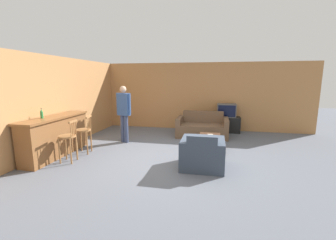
{
  "coord_description": "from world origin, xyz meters",
  "views": [
    {
      "loc": [
        1.08,
        -5.2,
        1.98
      ],
      "look_at": [
        -0.18,
        0.83,
        0.85
      ],
      "focal_mm": 24.0,
      "sensor_mm": 36.0,
      "label": 1
    }
  ],
  "objects": [
    {
      "name": "couch_far",
      "position": [
        0.69,
        2.52,
        0.3
      ],
      "size": [
        1.74,
        0.95,
        0.85
      ],
      "color": "brown",
      "rests_on": "ground_plane"
    },
    {
      "name": "ground_plane",
      "position": [
        0.0,
        0.0,
        0.0
      ],
      "size": [
        24.0,
        24.0,
        0.0
      ],
      "primitive_type": "plane",
      "color": "#565B66"
    },
    {
      "name": "tv",
      "position": [
        1.52,
        3.34,
        0.83
      ],
      "size": [
        0.68,
        0.45,
        0.49
      ],
      "color": "#4C4C4C",
      "rests_on": "tv_unit"
    },
    {
      "name": "bar_chair_mid",
      "position": [
        -2.32,
        0.06,
        0.56
      ],
      "size": [
        0.46,
        0.46,
        1.01
      ],
      "color": "#996638",
      "rests_on": "ground_plane"
    },
    {
      "name": "bar_counter",
      "position": [
        -2.92,
        -0.27,
        0.52
      ],
      "size": [
        0.55,
        2.14,
        1.04
      ],
      "color": "brown",
      "rests_on": "ground_plane"
    },
    {
      "name": "person_by_window",
      "position": [
        -1.67,
        1.27,
        1.01
      ],
      "size": [
        0.52,
        0.28,
        1.77
      ],
      "color": "#384260",
      "rests_on": "ground_plane"
    },
    {
      "name": "wall_left",
      "position": [
        -3.25,
        1.33,
        1.3
      ],
      "size": [
        0.08,
        8.67,
        2.6
      ],
      "color": "#B27A47",
      "rests_on": "ground_plane"
    },
    {
      "name": "armchair_near",
      "position": [
        0.85,
        -0.33,
        0.31
      ],
      "size": [
        0.95,
        0.9,
        0.83
      ],
      "color": "#384251",
      "rests_on": "ground_plane"
    },
    {
      "name": "tv_unit",
      "position": [
        1.52,
        3.35,
        0.29
      ],
      "size": [
        1.03,
        0.45,
        0.58
      ],
      "color": "black",
      "rests_on": "ground_plane"
    },
    {
      "name": "coffee_table",
      "position": [
        0.98,
        1.1,
        0.31
      ],
      "size": [
        0.61,
        1.08,
        0.36
      ],
      "color": "#472D1E",
      "rests_on": "ground_plane"
    },
    {
      "name": "bottle",
      "position": [
        -3.01,
        -0.57,
        1.15
      ],
      "size": [
        0.07,
        0.07,
        0.25
      ],
      "color": "#2D7F3D",
      "rests_on": "bar_counter"
    },
    {
      "name": "bar_chair_near",
      "position": [
        -2.32,
        -0.61,
        0.56
      ],
      "size": [
        0.44,
        0.44,
        1.01
      ],
      "color": "#996638",
      "rests_on": "ground_plane"
    },
    {
      "name": "book_on_table",
      "position": [
        0.99,
        1.31,
        0.37
      ],
      "size": [
        0.17,
        0.14,
        0.02
      ],
      "color": "#B7AD99",
      "rests_on": "coffee_table"
    },
    {
      "name": "wall_back",
      "position": [
        0.0,
        3.67,
        1.3
      ],
      "size": [
        9.4,
        0.08,
        2.6
      ],
      "color": "#B27A47",
      "rests_on": "ground_plane"
    }
  ]
}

